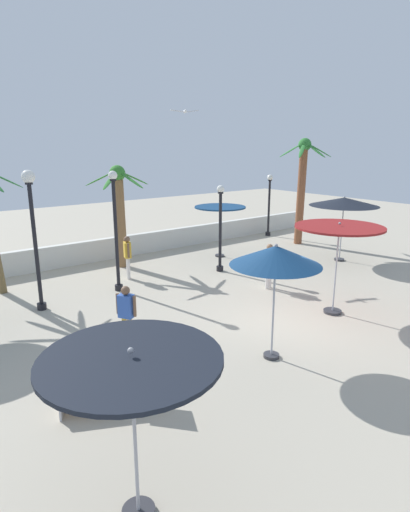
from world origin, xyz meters
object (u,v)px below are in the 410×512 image
patio_umbrella_5 (339,233)px  lounge_chair_0 (109,389)px  patio_umbrella_1 (276,256)px  lamp_post_2 (220,226)px  patio_umbrella_0 (131,369)px  patio_umbrella_3 (344,202)px  lamp_post_1 (33,224)px  guest_0 (128,253)px  lamp_post_0 (116,227)px  guest_3 (126,311)px  palm_tree_2 (302,180)px  patio_umbrella_2 (220,210)px  lamp_post_3 (269,202)px  palm_tree_1 (120,205)px  guest_1 (269,262)px  seagull_0 (185,111)px

patio_umbrella_5 → lounge_chair_0: size_ratio=1.45×
patio_umbrella_1 → patio_umbrella_5: patio_umbrella_1 is taller
patio_umbrella_1 → lamp_post_2: lamp_post_2 is taller
patio_umbrella_0 → lamp_post_2: 11.68m
patio_umbrella_3 → lamp_post_1: (-12.19, 2.21, 0.10)m
patio_umbrella_0 → guest_0: size_ratio=1.52×
lamp_post_0 → lounge_chair_0: 7.14m
lounge_chair_0 → guest_3: bearing=54.3°
patio_umbrella_5 → palm_tree_2: palm_tree_2 is taller
patio_umbrella_2 → guest_0: size_ratio=1.46×
guest_0 → guest_3: (-2.67, -5.05, -0.02)m
palm_tree_2 → lamp_post_3: 2.70m
palm_tree_2 → lamp_post_3: size_ratio=1.56×
palm_tree_1 → lamp_post_0: bearing=-119.5°
patio_umbrella_2 → guest_1: 4.84m
lamp_post_1 → guest_0: lamp_post_1 is taller
palm_tree_1 → palm_tree_2: palm_tree_2 is taller
lamp_post_3 → seagull_0: 8.16m
patio_umbrella_5 → guest_3: 6.41m
lamp_post_3 → patio_umbrella_5: bearing=-126.1°
patio_umbrella_2 → guest_1: patio_umbrella_2 is taller
palm_tree_1 → lamp_post_2: (2.82, -2.99, -0.76)m
palm_tree_2 → lamp_post_2: bearing=-168.4°
palm_tree_2 → guest_1: 7.89m
patio_umbrella_2 → lamp_post_1: (-8.46, -1.57, 0.53)m
patio_umbrella_1 → lamp_post_2: 7.25m
lamp_post_3 → palm_tree_2: bearing=-93.5°
lounge_chair_0 → guest_0: bearing=59.7°
lamp_post_1 → lamp_post_3: lamp_post_1 is taller
patio_umbrella_0 → lamp_post_1: bearing=81.2°
patio_umbrella_3 → guest_0: 9.37m
lamp_post_2 → guest_0: 3.76m
patio_umbrella_1 → lamp_post_0: size_ratio=0.68×
lamp_post_1 → patio_umbrella_2: bearing=10.5°
palm_tree_2 → lounge_chair_0: bearing=-153.2°
patio_umbrella_2 → guest_0: (-4.87, -0.44, -1.15)m
patio_umbrella_1 → lamp_post_0: lamp_post_0 is taller
patio_umbrella_0 → seagull_0: bearing=51.8°
patio_umbrella_1 → palm_tree_1: bearing=85.2°
patio_umbrella_3 → lamp_post_0: (-9.50, 2.37, -0.34)m
patio_umbrella_3 → palm_tree_2: bearing=69.9°
palm_tree_2 → lamp_post_0: palm_tree_2 is taller
lamp_post_3 → guest_0: size_ratio=2.05×
lamp_post_1 → guest_1: size_ratio=2.64×
palm_tree_1 → lamp_post_2: bearing=-46.7°
patio_umbrella_3 → guest_3: size_ratio=1.80×
patio_umbrella_3 → patio_umbrella_5: size_ratio=1.05×
palm_tree_2 → lamp_post_2: size_ratio=1.53×
lamp_post_0 → guest_3: 4.62m
patio_umbrella_0 → guest_0: (4.89, 9.56, -1.23)m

